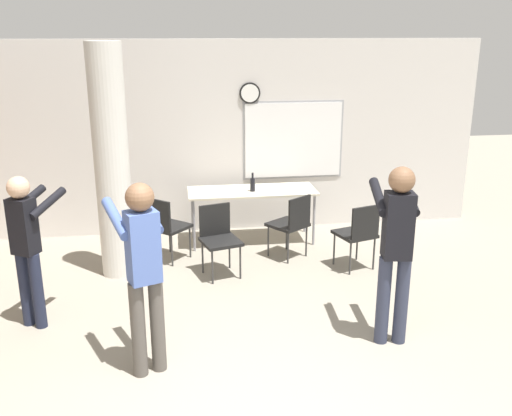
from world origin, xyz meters
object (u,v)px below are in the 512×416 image
at_px(chair_table_front, 219,235).
at_px(person_playing_front, 143,264).
at_px(person_watching_back, 27,240).
at_px(chair_table_left, 166,224).
at_px(bottle_on_table, 253,184).
at_px(chair_table_right, 292,221).
at_px(folding_table, 252,194).
at_px(person_playing_side, 396,242).
at_px(chair_mid_room, 358,231).

height_order(chair_table_front, person_playing_front, person_playing_front).
bearing_deg(person_watching_back, chair_table_front, 27.14).
bearing_deg(chair_table_left, bottle_on_table, 22.70).
distance_m(chair_table_front, chair_table_right, 1.06).
distance_m(folding_table, chair_table_right, 0.85).
distance_m(chair_table_front, person_playing_side, 2.44).
height_order(chair_table_right, person_playing_side, person_playing_side).
bearing_deg(person_playing_front, person_playing_side, 4.63).
distance_m(bottle_on_table, chair_table_front, 1.22).
bearing_deg(person_playing_side, chair_table_right, 103.23).
xyz_separation_m(chair_mid_room, chair_table_left, (-2.38, 0.63, 0.00)).
bearing_deg(person_watching_back, person_playing_side, -13.29).
bearing_deg(chair_table_right, folding_table, 121.45).
relative_size(chair_mid_room, person_playing_side, 0.50).
bearing_deg(chair_table_right, chair_table_front, -158.84).
height_order(chair_table_left, chair_table_right, same).
distance_m(folding_table, bottle_on_table, 0.16).
xyz_separation_m(person_playing_side, person_playing_front, (-2.31, -0.19, -0.01)).
bearing_deg(person_playing_front, bottle_on_table, 65.95).
bearing_deg(person_watching_back, chair_table_left, 49.01).
bearing_deg(folding_table, person_watching_back, -140.43).
relative_size(person_playing_side, person_watching_back, 1.11).
relative_size(bottle_on_table, person_watching_back, 0.17).
bearing_deg(person_playing_side, chair_mid_room, 82.54).
xyz_separation_m(chair_mid_room, chair_table_right, (-0.75, 0.49, 0.00)).
bearing_deg(folding_table, chair_table_front, -117.43).
height_order(bottle_on_table, person_playing_front, person_playing_front).
xyz_separation_m(person_watching_back, person_playing_front, (1.18, -1.01, 0.09)).
bearing_deg(chair_table_left, folding_table, 25.09).
height_order(bottle_on_table, chair_table_right, bottle_on_table).
xyz_separation_m(chair_table_front, chair_table_right, (0.99, 0.38, 0.00)).
bearing_deg(person_playing_side, chair_table_left, 132.46).
bearing_deg(person_playing_front, chair_mid_room, 37.06).
relative_size(chair_table_left, person_playing_side, 0.50).
distance_m(chair_table_left, chair_table_right, 1.64).
height_order(bottle_on_table, chair_table_front, bottle_on_table).
distance_m(chair_table_right, person_watching_back, 3.31).
xyz_separation_m(chair_table_front, person_playing_side, (1.51, -1.84, 0.52)).
distance_m(chair_mid_room, person_watching_back, 3.85).
distance_m(bottle_on_table, chair_table_left, 1.35).
height_order(chair_mid_room, person_watching_back, person_watching_back).
bearing_deg(bottle_on_table, person_watching_back, -141.24).
relative_size(chair_table_front, chair_table_right, 1.00).
bearing_deg(chair_mid_room, person_watching_back, -166.31).
xyz_separation_m(chair_mid_room, person_playing_side, (-0.23, -1.73, 0.52)).
xyz_separation_m(bottle_on_table, person_playing_side, (0.95, -2.86, 0.17)).
xyz_separation_m(folding_table, chair_table_left, (-1.21, -0.56, -0.20)).
bearing_deg(chair_mid_room, bottle_on_table, 136.11).
relative_size(bottle_on_table, chair_table_front, 0.30).
xyz_separation_m(bottle_on_table, chair_mid_room, (1.18, -1.13, -0.35)).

